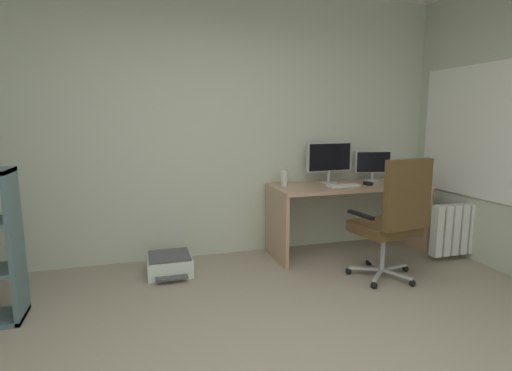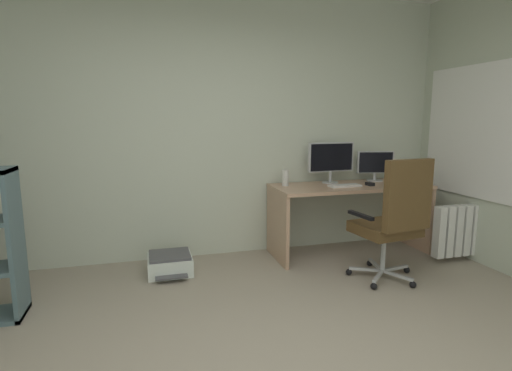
# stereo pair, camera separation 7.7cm
# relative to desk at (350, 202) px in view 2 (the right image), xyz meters

# --- Properties ---
(wall_back) EXTENTS (5.24, 0.10, 2.77)m
(wall_back) POSITION_rel_desk_xyz_m (-1.49, 0.39, 0.82)
(wall_back) COLOR beige
(wall_back) RESTS_ON ground
(window_pane) EXTENTS (0.01, 1.39, 1.26)m
(window_pane) POSITION_rel_desk_xyz_m (1.13, -0.55, 0.76)
(window_pane) COLOR white
(window_frame) EXTENTS (0.02, 1.47, 1.34)m
(window_frame) POSITION_rel_desk_xyz_m (1.12, -0.55, 0.76)
(window_frame) COLOR white
(desk) EXTENTS (1.69, 0.66, 0.76)m
(desk) POSITION_rel_desk_xyz_m (0.00, 0.00, 0.00)
(desk) COLOR tan
(desk) RESTS_ON ground
(monitor_main) EXTENTS (0.55, 0.18, 0.45)m
(monitor_main) POSITION_rel_desk_xyz_m (-0.15, 0.17, 0.46)
(monitor_main) COLOR #B2B5B7
(monitor_main) RESTS_ON desk
(monitor_secondary) EXTENTS (0.41, 0.18, 0.34)m
(monitor_secondary) POSITION_rel_desk_xyz_m (0.40, 0.17, 0.38)
(monitor_secondary) COLOR #B2B5B7
(monitor_secondary) RESTS_ON desk
(keyboard) EXTENTS (0.35, 0.15, 0.02)m
(keyboard) POSITION_rel_desk_xyz_m (-0.11, -0.09, 0.20)
(keyboard) COLOR silver
(keyboard) RESTS_ON desk
(computer_mouse) EXTENTS (0.06, 0.10, 0.03)m
(computer_mouse) POSITION_rel_desk_xyz_m (0.18, -0.10, 0.21)
(computer_mouse) COLOR black
(computer_mouse) RESTS_ON desk
(desktop_speaker) EXTENTS (0.07, 0.07, 0.17)m
(desktop_speaker) POSITION_rel_desk_xyz_m (-0.70, 0.13, 0.27)
(desktop_speaker) COLOR silver
(desktop_speaker) RESTS_ON desk
(office_chair) EXTENTS (0.64, 0.65, 1.13)m
(office_chair) POSITION_rel_desk_xyz_m (-0.03, -0.84, 0.03)
(office_chair) COLOR #B7BABC
(office_chair) RESTS_ON ground
(printer) EXTENTS (0.41, 0.47, 0.19)m
(printer) POSITION_rel_desk_xyz_m (-1.93, -0.08, -0.48)
(printer) COLOR silver
(printer) RESTS_ON ground
(radiator) EXTENTS (0.71, 0.10, 0.53)m
(radiator) POSITION_rel_desk_xyz_m (1.03, -0.55, -0.24)
(radiator) COLOR white
(radiator) RESTS_ON ground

